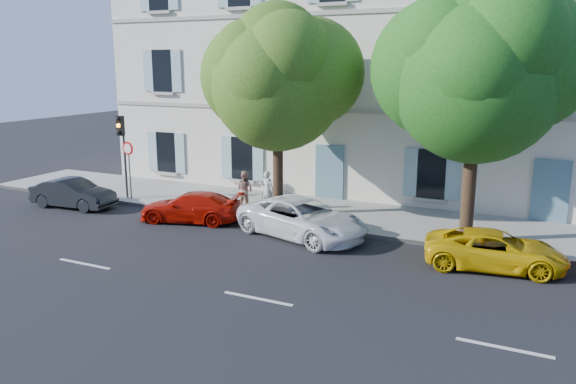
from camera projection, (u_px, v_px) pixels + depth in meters
The scene contains 14 objects.
ground at pixel (317, 253), 18.05m from camera, with size 90.00×90.00×0.00m, color black.
sidewalk at pixel (361, 217), 21.95m from camera, with size 36.00×4.50×0.15m, color #A09E96.
kerb at pixel (342, 232), 20.04m from camera, with size 36.00×0.16×0.16m, color #9E998E.
building at pixel (404, 62), 25.68m from camera, with size 28.00×7.00×12.00m, color beige.
car_dark_sedan at pixel (73, 193), 23.62m from camera, with size 1.29×3.69×1.22m, color black.
car_red_coupe at pixel (191, 207), 21.53m from camera, with size 1.60×3.94×1.14m, color #B00F05.
car_white_coupe at pixel (302, 218), 19.57m from camera, with size 2.23×4.83×1.34m, color white.
car_yellow_supercar at pixel (495, 250), 16.60m from camera, with size 1.88×4.07×1.13m, color #DFB109.
tree_left at pixel (278, 85), 21.03m from camera, with size 5.03×5.03×7.80m.
tree_right at pixel (477, 79), 17.64m from camera, with size 5.39×5.39×8.31m.
traffic_light at pixel (122, 139), 24.19m from camera, with size 0.31×0.41×3.62m.
road_sign at pixel (129, 158), 24.24m from camera, with size 0.58×0.10×2.52m.
pedestrian_a at pixel (267, 190), 22.70m from camera, with size 0.58×0.38×1.58m, color silver.
pedestrian_b at pixel (245, 190), 22.81m from camera, with size 0.76×0.59×1.57m, color tan.
Camera 1 is at (6.54, -15.89, 5.96)m, focal length 35.00 mm.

